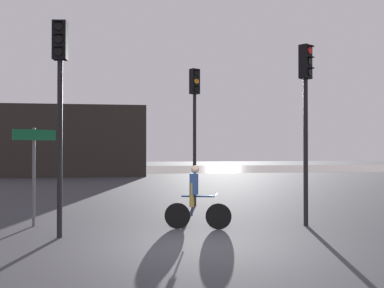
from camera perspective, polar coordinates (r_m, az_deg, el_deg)
The scene contains 8 objects.
ground_plane at distance 9.15m, azimuth 1.21°, elevation -13.53°, with size 120.00×120.00×0.00m, color #333338.
water_strip at distance 43.42m, azimuth -6.00°, elevation -3.35°, with size 80.00×16.00×0.01m, color #9E937F.
distant_building at distance 33.74m, azimuth -16.48°, elevation 0.37°, with size 12.02×4.00×5.26m, color #2D2823.
traffic_light_center at distance 15.38m, azimuth 0.36°, elevation 4.37°, with size 0.39×0.41×4.91m.
traffic_light_near_left at distance 10.38m, azimuth -17.20°, elevation 7.12°, with size 0.35×0.36×5.00m.
traffic_light_near_right at distance 11.83m, azimuth 14.92°, elevation 5.59°, with size 0.41×0.42×4.81m.
direction_sign_post at distance 12.03m, azimuth -20.32°, elevation -2.25°, with size 1.00×0.51×2.60m.
cyclist at distance 10.95m, azimuth 0.45°, elevation -7.05°, with size 1.67×0.55×1.62m.
Camera 1 is at (-1.40, -8.81, 2.04)m, focal length 40.00 mm.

